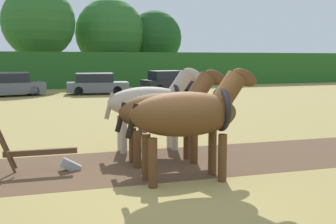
{
  "coord_description": "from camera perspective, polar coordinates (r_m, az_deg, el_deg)",
  "views": [
    {
      "loc": [
        -3.05,
        -7.71,
        2.51
      ],
      "look_at": [
        0.84,
        2.6,
        1.1
      ],
      "focal_mm": 45.0,
      "sensor_mm": 36.0,
      "label": 1
    }
  ],
  "objects": [
    {
      "name": "draft_horse_lead_right",
      "position": [
        10.02,
        -0.01,
        0.16
      ],
      "size": [
        2.84,
        1.07,
        2.32
      ],
      "rotation": [
        0.0,
        0.0,
        -0.07
      ],
      "color": "#513319",
      "rests_on": "ground"
    },
    {
      "name": "tree_center",
      "position": [
        43.68,
        -1.83,
        9.99
      ],
      "size": [
        5.52,
        5.52,
        7.34
      ],
      "color": "brown",
      "rests_on": "ground"
    },
    {
      "name": "parked_car_center_right",
      "position": [
        32.29,
        -0.02,
        4.15
      ],
      "size": [
        4.16,
        2.3,
        1.57
      ],
      "rotation": [
        0.0,
        0.0,
        0.13
      ],
      "color": "black",
      "rests_on": "ground"
    },
    {
      "name": "parked_car_center_left",
      "position": [
        29.98,
        -20.63,
        3.48
      ],
      "size": [
        4.51,
        2.61,
        1.59
      ],
      "rotation": [
        0.0,
        0.0,
        0.21
      ],
      "color": "#565B66",
      "rests_on": "ground"
    },
    {
      "name": "draft_horse_lead_left",
      "position": [
        8.55,
        2.92,
        -0.28
      ],
      "size": [
        2.9,
        1.11,
        2.38
      ],
      "rotation": [
        0.0,
        0.0,
        -0.07
      ],
      "color": "#513319",
      "rests_on": "ground"
    },
    {
      "name": "tree_left",
      "position": [
        39.31,
        -17.11,
        11.53
      ],
      "size": [
        6.36,
        6.36,
        8.82
      ],
      "color": "#4C3823",
      "rests_on": "ground"
    },
    {
      "name": "tree_center_left",
      "position": [
        42.31,
        -7.84,
        10.5
      ],
      "size": [
        6.79,
        6.79,
        8.33
      ],
      "color": "brown",
      "rests_on": "ground"
    },
    {
      "name": "plow",
      "position": [
        9.76,
        -16.02,
        -5.92
      ],
      "size": [
        1.79,
        0.49,
        1.13
      ],
      "rotation": [
        0.0,
        0.0,
        -0.07
      ],
      "color": "#4C331E",
      "rests_on": "ground"
    },
    {
      "name": "hedgerow",
      "position": [
        36.38,
        -15.94,
        5.45
      ],
      "size": [
        68.05,
        1.25,
        3.05
      ],
      "primitive_type": "cube",
      "color": "#286023",
      "rests_on": "ground"
    },
    {
      "name": "farmer_beside_team",
      "position": [
        13.49,
        -3.49,
        0.48
      ],
      "size": [
        0.38,
        0.59,
        1.59
      ],
      "rotation": [
        0.0,
        0.0,
        0.44
      ],
      "color": "#38332D",
      "rests_on": "ground"
    },
    {
      "name": "parked_car_center",
      "position": [
        30.11,
        -9.63,
        3.75
      ],
      "size": [
        4.48,
        2.42,
        1.48
      ],
      "rotation": [
        0.0,
        0.0,
        -0.16
      ],
      "color": "#565B66",
      "rests_on": "ground"
    },
    {
      "name": "church_spire",
      "position": [
        76.88,
        -19.29,
        11.78
      ],
      "size": [
        2.67,
        2.67,
        17.35
      ],
      "color": "gray",
      "rests_on": "ground"
    },
    {
      "name": "draft_horse_trail_left",
      "position": [
        11.48,
        -2.25,
        1.38
      ],
      "size": [
        2.83,
        1.01,
        2.33
      ],
      "rotation": [
        0.0,
        0.0,
        -0.07
      ],
      "color": "#B2A38E",
      "rests_on": "ground"
    },
    {
      "name": "ground_plane",
      "position": [
        8.66,
        0.86,
        -9.56
      ],
      "size": [
        240.0,
        240.0,
        0.0
      ],
      "primitive_type": "plane",
      "color": "#998447"
    }
  ]
}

